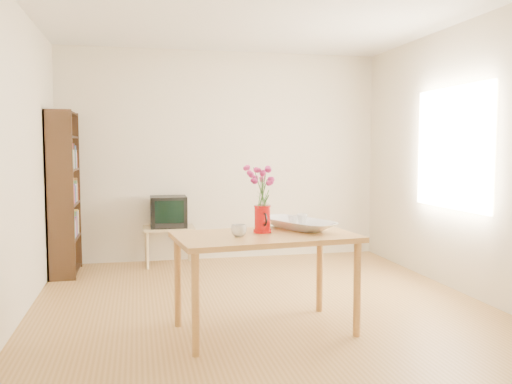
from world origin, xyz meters
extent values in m
plane|color=olive|center=(0.00, 0.00, 0.00)|extent=(4.50, 4.50, 0.00)
plane|color=white|center=(0.00, 0.00, 2.60)|extent=(4.50, 4.50, 0.00)
plane|color=beige|center=(0.00, 2.25, 1.30)|extent=(4.00, 0.00, 4.00)
plane|color=beige|center=(0.00, -2.25, 1.30)|extent=(4.00, 0.00, 4.00)
plane|color=beige|center=(-2.00, 0.00, 1.30)|extent=(0.00, 4.50, 4.50)
plane|color=beige|center=(2.00, 0.00, 1.30)|extent=(0.00, 4.50, 4.50)
plane|color=white|center=(1.98, 0.30, 1.40)|extent=(0.00, 1.30, 1.30)
cube|color=#A77339|center=(-0.12, -0.56, 0.73)|extent=(1.42, 0.91, 0.04)
cylinder|color=#A77339|center=(-0.69, -0.95, 0.35)|extent=(0.06, 0.06, 0.71)
cylinder|color=#A77339|center=(0.52, -0.81, 0.35)|extent=(0.06, 0.06, 0.71)
cylinder|color=#A77339|center=(-0.76, -0.30, 0.35)|extent=(0.06, 0.06, 0.71)
cylinder|color=#A77339|center=(0.45, -0.17, 0.35)|extent=(0.06, 0.06, 0.71)
cube|color=tan|center=(-0.70, 1.97, 0.45)|extent=(0.60, 0.45, 0.03)
cylinder|color=tan|center=(-0.96, 1.78, 0.22)|extent=(0.04, 0.04, 0.43)
cylinder|color=tan|center=(-0.44, 1.78, 0.22)|extent=(0.04, 0.04, 0.43)
cylinder|color=tan|center=(-0.96, 2.15, 0.22)|extent=(0.04, 0.04, 0.43)
cylinder|color=tan|center=(-0.44, 2.15, 0.22)|extent=(0.04, 0.04, 0.43)
cube|color=black|center=(-1.85, 1.41, 0.90)|extent=(0.28, 0.02, 1.80)
cube|color=black|center=(-1.85, 2.09, 0.90)|extent=(0.28, 0.03, 1.80)
cube|color=black|center=(-1.98, 1.75, 0.90)|extent=(0.02, 0.70, 1.80)
cube|color=black|center=(-1.85, 1.75, 0.04)|extent=(0.27, 0.65, 0.02)
cube|color=black|center=(-1.85, 1.75, 0.40)|extent=(0.27, 0.65, 0.02)
cube|color=black|center=(-1.85, 1.75, 0.78)|extent=(0.27, 0.65, 0.02)
cube|color=black|center=(-1.85, 1.75, 1.16)|extent=(0.27, 0.65, 0.02)
cube|color=black|center=(-1.85, 1.75, 1.52)|extent=(0.27, 0.65, 0.02)
cube|color=black|center=(-1.85, 1.75, 1.78)|extent=(0.27, 0.65, 0.02)
cylinder|color=#BE0C0B|center=(-0.12, -0.47, 0.85)|extent=(0.12, 0.12, 0.20)
cylinder|color=#BE0C0B|center=(-0.12, -0.47, 0.76)|extent=(0.14, 0.14, 0.02)
cylinder|color=#BE0C0B|center=(-0.12, -0.47, 0.96)|extent=(0.13, 0.13, 0.01)
cone|color=#BE0C0B|center=(-0.12, -0.53, 0.93)|extent=(0.05, 0.07, 0.06)
torus|color=black|center=(-0.12, -0.40, 0.86)|extent=(0.02, 0.10, 0.10)
imported|color=white|center=(-0.33, -0.62, 0.79)|extent=(0.13, 0.13, 0.09)
imported|color=white|center=(0.19, -0.36, 0.98)|extent=(0.65, 0.65, 0.47)
imported|color=white|center=(0.15, -0.36, 0.93)|extent=(0.09, 0.09, 0.06)
imported|color=white|center=(0.24, -0.34, 0.94)|extent=(0.10, 0.10, 0.07)
cube|color=black|center=(-0.70, 1.97, 0.64)|extent=(0.43, 0.39, 0.37)
cube|color=black|center=(-0.70, 2.04, 0.66)|extent=(0.30, 0.22, 0.26)
cube|color=black|center=(-0.70, 1.77, 0.66)|extent=(0.33, 0.02, 0.26)
camera|label=1|loc=(-1.06, -4.50, 1.41)|focal=38.00mm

